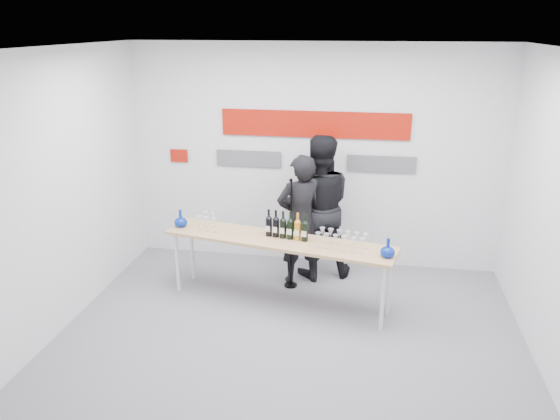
{
  "coord_description": "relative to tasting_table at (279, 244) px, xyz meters",
  "views": [
    {
      "loc": [
        0.77,
        -5.16,
        3.22
      ],
      "look_at": [
        -0.25,
        0.76,
        1.15
      ],
      "focal_mm": 35.0,
      "sensor_mm": 36.0,
      "label": 1
    }
  ],
  "objects": [
    {
      "name": "wine_bottles",
      "position": [
        0.09,
        0.04,
        0.23
      ],
      "size": [
        0.53,
        0.18,
        0.33
      ],
      "rotation": [
        0.0,
        0.0,
        -0.2
      ],
      "color": "black",
      "rests_on": "tasting_table"
    },
    {
      "name": "back_wall",
      "position": [
        0.25,
        1.34,
        0.74
      ],
      "size": [
        5.0,
        0.04,
        3.0
      ],
      "primitive_type": "cube",
      "color": "silver",
      "rests_on": "ground"
    },
    {
      "name": "decanter_right",
      "position": [
        1.25,
        -0.3,
        0.17
      ],
      "size": [
        0.16,
        0.16,
        0.21
      ],
      "primitive_type": null,
      "color": "navy",
      "rests_on": "tasting_table"
    },
    {
      "name": "tasting_table",
      "position": [
        0.0,
        0.0,
        0.0
      ],
      "size": [
        2.81,
        1.08,
        0.83
      ],
      "rotation": [
        0.0,
        0.0,
        -0.2
      ],
      "color": "tan",
      "rests_on": "ground"
    },
    {
      "name": "decanter_left",
      "position": [
        -1.26,
        0.21,
        0.17
      ],
      "size": [
        0.16,
        0.16,
        0.21
      ],
      "primitive_type": null,
      "color": "navy",
      "rests_on": "tasting_table"
    },
    {
      "name": "signage",
      "position": [
        0.19,
        1.31,
        1.04
      ],
      "size": [
        3.38,
        0.02,
        0.79
      ],
      "color": "#A21306",
      "rests_on": "back_wall"
    },
    {
      "name": "ground",
      "position": [
        0.25,
        -0.66,
        -0.76
      ],
      "size": [
        5.0,
        5.0,
        0.0
      ],
      "primitive_type": "plane",
      "color": "slate",
      "rests_on": "ground"
    },
    {
      "name": "mic_stand",
      "position": [
        0.08,
        0.45,
        -0.32
      ],
      "size": [
        0.17,
        0.17,
        1.45
      ],
      "rotation": [
        0.0,
        0.0,
        0.11
      ],
      "color": "black",
      "rests_on": "ground"
    },
    {
      "name": "presenter_right",
      "position": [
        0.37,
        0.89,
        0.18
      ],
      "size": [
        1.06,
        0.91,
        1.9
      ],
      "primitive_type": "imported",
      "rotation": [
        0.0,
        0.0,
        3.38
      ],
      "color": "black",
      "rests_on": "ground"
    },
    {
      "name": "presenter_left",
      "position": [
        0.18,
        0.61,
        0.09
      ],
      "size": [
        0.72,
        0.6,
        1.7
      ],
      "primitive_type": "imported",
      "rotation": [
        0.0,
        0.0,
        3.5
      ],
      "color": "black",
      "rests_on": "ground"
    },
    {
      "name": "glasses_left",
      "position": [
        -0.9,
        0.17,
        0.15
      ],
      "size": [
        0.26,
        0.26,
        0.18
      ],
      "color": "silver",
      "rests_on": "tasting_table"
    },
    {
      "name": "glasses_right",
      "position": [
        0.74,
        -0.15,
        0.15
      ],
      "size": [
        0.59,
        0.32,
        0.18
      ],
      "color": "silver",
      "rests_on": "tasting_table"
    }
  ]
}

